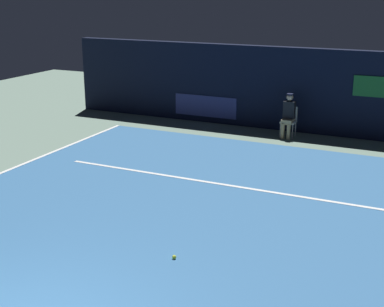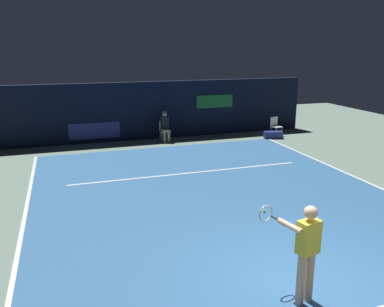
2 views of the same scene
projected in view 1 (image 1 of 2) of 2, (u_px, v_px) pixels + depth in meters
ground_plane at (175, 215)px, 11.01m from camera, size 30.10×30.10×0.00m
court_surface at (175, 215)px, 11.01m from camera, size 10.10×11.53×0.01m
line_service at (215, 183)px, 12.75m from camera, size 7.87×0.10×0.01m
back_wall at (285, 89)px, 17.21m from camera, size 14.99×0.33×2.60m
line_judge_on_chair at (289, 115)px, 16.51m from camera, size 0.44×0.53×1.32m
tennis_ball at (174, 257)px, 9.22m from camera, size 0.07×0.07×0.07m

